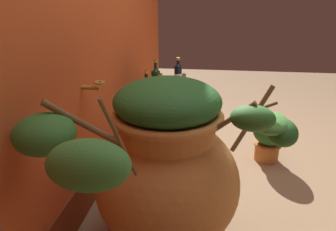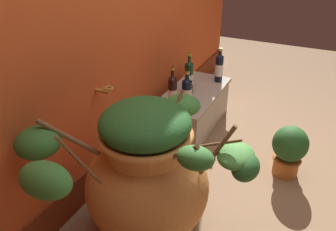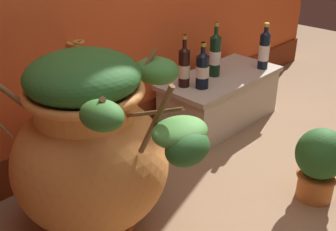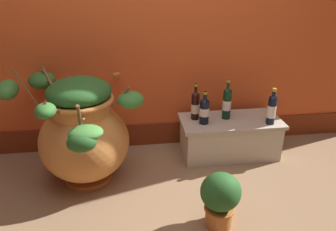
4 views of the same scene
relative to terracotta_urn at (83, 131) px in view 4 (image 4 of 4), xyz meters
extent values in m
plane|color=#896B4C|center=(0.55, -0.60, -0.42)|extent=(7.00, 7.00, 0.00)
cube|color=#D15123|center=(0.55, 0.60, 0.88)|extent=(4.40, 0.20, 2.60)
cube|color=maroon|center=(0.55, 0.49, -0.31)|extent=(4.40, 0.02, 0.22)
cylinder|color=#B28433|center=(0.27, 0.45, 0.29)|extent=(0.02, 0.10, 0.02)
torus|color=#B28433|center=(0.27, 0.40, 0.32)|extent=(0.06, 0.06, 0.01)
cylinder|color=#CC7F3D|center=(0.01, 0.00, -0.41)|extent=(0.36, 0.36, 0.03)
ellipsoid|color=#CC7F3D|center=(0.01, 0.00, -0.09)|extent=(0.67, 0.67, 0.60)
cylinder|color=#CC7F3D|center=(0.01, 0.00, 0.19)|extent=(0.42, 0.42, 0.13)
torus|color=#CC7F3D|center=(0.01, 0.00, 0.25)|extent=(0.49, 0.49, 0.04)
cylinder|color=brown|center=(-0.12, -0.26, 0.31)|extent=(0.08, 0.16, 0.16)
ellipsoid|color=#2D6628|center=(-0.16, -0.33, 0.32)|extent=(0.13, 0.16, 0.09)
cylinder|color=brown|center=(-0.37, 0.10, 0.30)|extent=(0.18, 0.06, 0.35)
ellipsoid|color=#387A33|center=(-0.52, 0.14, 0.30)|extent=(0.15, 0.23, 0.14)
cylinder|color=brown|center=(0.30, -0.03, 0.27)|extent=(0.15, 0.04, 0.17)
ellipsoid|color=#387A33|center=(0.37, -0.04, 0.25)|extent=(0.19, 0.21, 0.12)
cylinder|color=brown|center=(0.05, -0.36, 0.23)|extent=(0.04, 0.17, 0.31)
ellipsoid|color=#235623|center=(0.06, -0.50, 0.17)|extent=(0.18, 0.13, 0.12)
cylinder|color=brown|center=(-0.24, 0.27, 0.29)|extent=(0.18, 0.23, 0.24)
ellipsoid|color=#2D6628|center=(-0.33, 0.37, 0.29)|extent=(0.21, 0.21, 0.14)
cylinder|color=brown|center=(0.07, -0.33, 0.25)|extent=(0.04, 0.27, 0.13)
ellipsoid|color=#428438|center=(0.08, -0.44, 0.21)|extent=(0.22, 0.18, 0.08)
ellipsoid|color=#235623|center=(0.01, 0.00, 0.32)|extent=(0.46, 0.46, 0.19)
cube|color=beige|center=(1.23, 0.23, -0.25)|extent=(0.82, 0.39, 0.34)
cube|color=#AEA592|center=(1.23, 0.23, -0.10)|extent=(0.87, 0.42, 0.03)
cylinder|color=black|center=(1.19, 0.26, 0.05)|extent=(0.07, 0.07, 0.26)
cone|color=black|center=(1.19, 0.26, 0.19)|extent=(0.07, 0.07, 0.04)
cylinder|color=black|center=(1.19, 0.26, 0.22)|extent=(0.03, 0.03, 0.10)
cylinder|color=#B7932D|center=(1.19, 0.26, 0.26)|extent=(0.03, 0.03, 0.02)
cylinder|color=silver|center=(1.19, 0.26, 0.04)|extent=(0.07, 0.07, 0.09)
cylinder|color=black|center=(1.53, 0.11, 0.04)|extent=(0.07, 0.07, 0.24)
cone|color=black|center=(1.53, 0.11, 0.17)|extent=(0.07, 0.07, 0.04)
cylinder|color=black|center=(1.53, 0.11, 0.19)|extent=(0.03, 0.03, 0.08)
cylinder|color=#B7932D|center=(1.53, 0.11, 0.22)|extent=(0.03, 0.03, 0.02)
cylinder|color=silver|center=(1.53, 0.11, 0.03)|extent=(0.07, 0.07, 0.11)
cylinder|color=black|center=(0.92, 0.28, 0.03)|extent=(0.07, 0.07, 0.23)
cone|color=black|center=(0.92, 0.28, 0.16)|extent=(0.07, 0.07, 0.04)
cylinder|color=black|center=(0.92, 0.28, 0.19)|extent=(0.02, 0.02, 0.10)
cylinder|color=#B7932D|center=(0.92, 0.28, 0.23)|extent=(0.03, 0.03, 0.02)
cylinder|color=beige|center=(0.92, 0.28, 0.02)|extent=(0.07, 0.07, 0.08)
cylinder|color=black|center=(0.98, 0.19, 0.02)|extent=(0.08, 0.08, 0.20)
cone|color=black|center=(0.98, 0.19, 0.13)|extent=(0.08, 0.08, 0.04)
cylinder|color=black|center=(0.98, 0.19, 0.16)|extent=(0.03, 0.03, 0.09)
cylinder|color=#B7932D|center=(0.98, 0.19, 0.19)|extent=(0.03, 0.03, 0.02)
cylinder|color=white|center=(0.98, 0.19, 0.02)|extent=(0.08, 0.08, 0.07)
cylinder|color=#C17033|center=(0.90, -0.64, -0.35)|extent=(0.18, 0.18, 0.14)
torus|color=#B2672E|center=(0.90, -0.64, -0.29)|extent=(0.20, 0.20, 0.02)
ellipsoid|color=#235623|center=(0.90, -0.64, -0.16)|extent=(0.26, 0.25, 0.25)
camera|label=1|loc=(-1.17, -0.16, 0.71)|focal=31.46mm
camera|label=2|loc=(-1.21, -0.72, 1.15)|focal=35.86mm
camera|label=3|loc=(-0.84, -1.28, 0.90)|focal=44.14mm
camera|label=4|loc=(0.35, -2.25, 1.12)|focal=35.00mm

